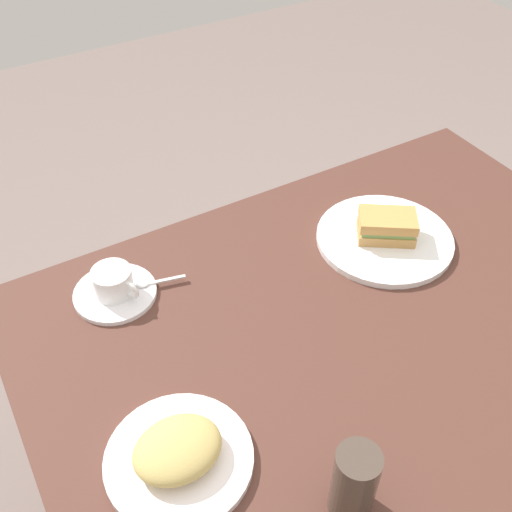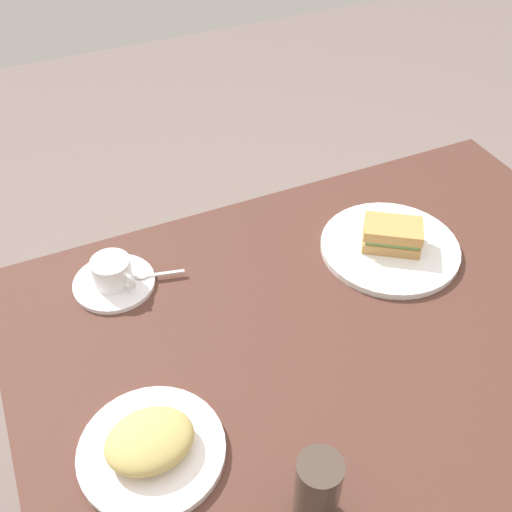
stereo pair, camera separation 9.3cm
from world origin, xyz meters
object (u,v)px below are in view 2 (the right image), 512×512
object	(u,v)px
drinking_glass	(317,491)
side_plate	(152,451)
spoon	(151,275)
coffee_saucer	(114,283)
sandwich_plate	(390,248)
sandwich_front	(392,235)
coffee_cup	(112,271)
dining_table	(351,369)

from	to	relation	value
drinking_glass	side_plate	bearing A→B (deg)	-45.30
spoon	coffee_saucer	bearing A→B (deg)	-13.02
sandwich_plate	sandwich_front	xyz separation A→B (m)	(-0.00, 0.00, 0.03)
sandwich_front	sandwich_plate	bearing A→B (deg)	-37.58
sandwich_front	spoon	world-z (taller)	sandwich_front
sandwich_plate	sandwich_front	size ratio (longest dim) A/B	2.08
spoon	drinking_glass	size ratio (longest dim) A/B	0.73
sandwich_front	coffee_saucer	bearing A→B (deg)	-13.89
sandwich_plate	coffee_cup	world-z (taller)	coffee_cup
drinking_glass	sandwich_plate	bearing A→B (deg)	-133.54
dining_table	sandwich_plate	world-z (taller)	sandwich_plate
dining_table	coffee_cup	distance (m)	0.50
spoon	side_plate	bearing A→B (deg)	72.93
spoon	drinking_glass	bearing A→B (deg)	97.38
dining_table	coffee_cup	world-z (taller)	coffee_cup
dining_table	sandwich_plate	size ratio (longest dim) A/B	4.25
spoon	side_plate	xyz separation A→B (m)	(0.11, 0.37, -0.01)
dining_table	side_plate	size ratio (longest dim) A/B	5.38
sandwich_plate	coffee_cup	xyz separation A→B (m)	(0.55, -0.14, 0.03)
dining_table	coffee_saucer	size ratio (longest dim) A/B	7.65
dining_table	drinking_glass	size ratio (longest dim) A/B	9.19
spoon	side_plate	world-z (taller)	spoon
coffee_saucer	spoon	bearing A→B (deg)	166.98
sandwich_plate	sandwich_front	bearing A→B (deg)	142.42
sandwich_front	coffee_saucer	xyz separation A→B (m)	(0.55, -0.14, -0.04)
sandwich_front	side_plate	xyz separation A→B (m)	(0.59, 0.25, -0.03)
spoon	sandwich_plate	bearing A→B (deg)	165.98
sandwich_front	drinking_glass	xyz separation A→B (m)	(0.41, 0.43, 0.03)
dining_table	coffee_cup	size ratio (longest dim) A/B	12.76
sandwich_plate	side_plate	distance (m)	0.64
spoon	sandwich_front	bearing A→B (deg)	165.98
spoon	side_plate	size ratio (longest dim) A/B	0.43
dining_table	coffee_saucer	distance (m)	0.50
dining_table	coffee_cup	xyz separation A→B (m)	(0.37, -0.30, 0.15)
coffee_cup	spoon	bearing A→B (deg)	167.96
side_plate	coffee_saucer	bearing A→B (deg)	-96.06
coffee_cup	drinking_glass	xyz separation A→B (m)	(-0.14, 0.57, 0.03)
sandwich_plate	coffee_saucer	size ratio (longest dim) A/B	1.80
coffee_saucer	drinking_glass	bearing A→B (deg)	104.14
sandwich_front	drinking_glass	distance (m)	0.60
coffee_cup	coffee_saucer	bearing A→B (deg)	-61.14
dining_table	coffee_saucer	xyz separation A→B (m)	(0.38, -0.30, 0.12)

